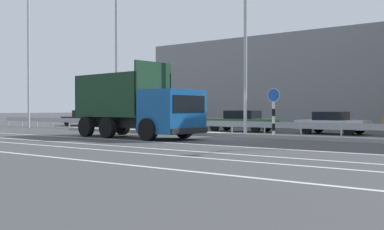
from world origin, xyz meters
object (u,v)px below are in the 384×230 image
Objects in this scene: street_lamp_2 at (243,32)px; parked_car_0 at (85,118)px; dump_truck at (148,112)px; street_lamp_1 at (115,56)px; median_road_sign at (274,112)px; parked_car_1 at (127,118)px; parked_car_2 at (177,120)px; parked_car_4 at (333,123)px; street_lamp_0 at (27,51)px; parked_car_3 at (241,121)px.

street_lamp_2 is 2.21× the size of parked_car_0.
dump_truck is 0.85× the size of street_lamp_1.
median_road_sign is 16.56m from parked_car_1.
parked_car_4 is (11.52, 0.12, 0.03)m from parked_car_2.
street_lamp_2 reaches higher than street_lamp_1.
parked_car_1 is 16.78m from parked_car_4.
street_lamp_2 reaches higher than dump_truck.
street_lamp_0 is 2.30× the size of parked_car_1.
median_road_sign is at bearing -139.52° from parked_car_3.
median_road_sign is 0.64× the size of parked_car_2.
parked_car_1 is 0.98× the size of parked_car_3.
dump_truck is at bearing 33.24° from parked_car_2.
median_road_sign reaches higher than parked_car_1.
parked_car_0 is at bearing 165.47° from median_road_sign.
parked_car_2 is at bearing -91.20° from parked_car_0.
median_road_sign is at bearing 0.63° from street_lamp_0.
parked_car_3 is (15.99, -0.45, 0.01)m from parked_car_0.
dump_truck is at bearing -120.67° from parked_car_0.
street_lamp_1 reaches higher than parked_car_1.
street_lamp_1 is 0.90× the size of street_lamp_2.
dump_truck is 10.57m from parked_car_2.
street_lamp_1 reaches higher than parked_car_3.
dump_truck is 6.53m from street_lamp_2.
dump_truck is at bearing -142.46° from median_road_sign.
street_lamp_2 is 7.79m from parked_car_4.
parked_car_4 is (21.88, -0.03, -0.02)m from parked_car_0.
street_lamp_0 reaches higher than median_road_sign.
dump_truck reaches higher than parked_car_1.
street_lamp_1 is (9.62, 0.17, -1.06)m from street_lamp_0.
median_road_sign is 21.46m from parked_car_0.
street_lamp_0 is 1.10× the size of street_lamp_2.
street_lamp_2 is (19.20, 0.14, -0.49)m from street_lamp_0.
street_lamp_0 is 19.21m from street_lamp_2.
parked_car_4 is (16.77, -0.03, -0.08)m from parked_car_1.
median_road_sign is at bearing -11.59° from parked_car_4.
street_lamp_2 is at bearing 0.43° from street_lamp_0.
parked_car_0 is (-19.06, 5.47, -4.80)m from street_lamp_2.
median_road_sign is at bearing 0.30° from street_lamp_1.
parked_car_1 is 1.19× the size of parked_car_4.
street_lamp_0 is 9.68m from street_lamp_1.
street_lamp_0 is 2.43× the size of parked_car_0.
parked_car_1 is (-15.65, 5.39, -0.54)m from median_road_sign.
parked_car_1 reaches higher than parked_car_4.
parked_car_2 is (-10.40, 5.23, -0.65)m from median_road_sign.
parked_car_2 is (0.89, 5.29, -4.27)m from street_lamp_1.
parked_car_2 is at bearing 153.30° from median_road_sign.
median_road_sign is 0.51× the size of parked_car_3.
parked_car_1 is (-4.37, 5.44, -4.16)m from street_lamp_1.
parked_car_1 is 1.22× the size of parked_car_2.
street_lamp_0 is (-20.90, -0.23, 4.69)m from median_road_sign.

